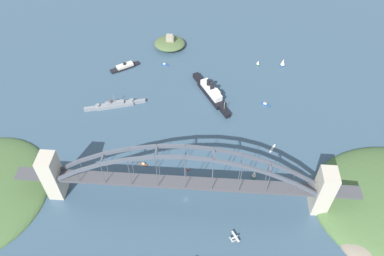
{
  "coord_description": "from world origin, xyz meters",
  "views": [
    {
      "loc": [
        17.94,
        -179.94,
        284.86
      ],
      "look_at": [
        0.0,
        78.98,
        8.0
      ],
      "focal_mm": 35.16,
      "sensor_mm": 36.0,
      "label": 1
    }
  ],
  "objects_px": {
    "ocean_liner": "(211,92)",
    "small_boat_3": "(143,164)",
    "naval_cruiser": "(114,105)",
    "small_boat_2": "(283,62)",
    "fort_island_mid_harbor": "(170,43)",
    "harbor_arch_bridge": "(185,181)",
    "small_boat_5": "(258,63)",
    "channel_marker_buoy": "(188,169)",
    "small_boat_1": "(265,104)",
    "harbor_ferry_steamer": "(125,67)",
    "small_boat_4": "(273,148)",
    "seaplane_second_in_formation": "(234,238)",
    "small_boat_0": "(165,64)",
    "small_boat_6": "(254,174)"
  },
  "relations": [
    {
      "from": "fort_island_mid_harbor",
      "to": "small_boat_2",
      "type": "relative_size",
      "value": 3.62
    },
    {
      "from": "small_boat_0",
      "to": "small_boat_1",
      "type": "distance_m",
      "value": 135.11
    },
    {
      "from": "seaplane_second_in_formation",
      "to": "channel_marker_buoy",
      "type": "height_order",
      "value": "seaplane_second_in_formation"
    },
    {
      "from": "harbor_ferry_steamer",
      "to": "small_boat_3",
      "type": "height_order",
      "value": "harbor_ferry_steamer"
    },
    {
      "from": "small_boat_0",
      "to": "channel_marker_buoy",
      "type": "distance_m",
      "value": 163.67
    },
    {
      "from": "ocean_liner",
      "to": "small_boat_1",
      "type": "height_order",
      "value": "ocean_liner"
    },
    {
      "from": "small_boat_2",
      "to": "naval_cruiser",
      "type": "bearing_deg",
      "value": -155.56
    },
    {
      "from": "small_boat_2",
      "to": "small_boat_5",
      "type": "distance_m",
      "value": 30.09
    },
    {
      "from": "harbor_arch_bridge",
      "to": "ocean_liner",
      "type": "height_order",
      "value": "harbor_arch_bridge"
    },
    {
      "from": "channel_marker_buoy",
      "to": "small_boat_3",
      "type": "bearing_deg",
      "value": 175.59
    },
    {
      "from": "ocean_liner",
      "to": "harbor_ferry_steamer",
      "type": "distance_m",
      "value": 115.18
    },
    {
      "from": "small_boat_3",
      "to": "small_boat_5",
      "type": "distance_m",
      "value": 201.57
    },
    {
      "from": "small_boat_3",
      "to": "channel_marker_buoy",
      "type": "relative_size",
      "value": 3.38
    },
    {
      "from": "ocean_liner",
      "to": "small_boat_4",
      "type": "distance_m",
      "value": 97.52
    },
    {
      "from": "seaplane_second_in_formation",
      "to": "small_boat_5",
      "type": "relative_size",
      "value": 1.51
    },
    {
      "from": "naval_cruiser",
      "to": "seaplane_second_in_formation",
      "type": "distance_m",
      "value": 196.7
    },
    {
      "from": "ocean_liner",
      "to": "small_boat_3",
      "type": "xyz_separation_m",
      "value": [
        -61.06,
        -102.21,
        -4.81
      ]
    },
    {
      "from": "channel_marker_buoy",
      "to": "small_boat_0",
      "type": "bearing_deg",
      "value": 104.5
    },
    {
      "from": "fort_island_mid_harbor",
      "to": "channel_marker_buoy",
      "type": "bearing_deg",
      "value": -78.86
    },
    {
      "from": "small_boat_3",
      "to": "small_boat_5",
      "type": "relative_size",
      "value": 1.41
    },
    {
      "from": "naval_cruiser",
      "to": "ocean_liner",
      "type": "bearing_deg",
      "value": 13.27
    },
    {
      "from": "channel_marker_buoy",
      "to": "seaplane_second_in_formation",
      "type": "bearing_deg",
      "value": -57.34
    },
    {
      "from": "small_boat_2",
      "to": "small_boat_4",
      "type": "xyz_separation_m",
      "value": [
        -22.52,
        -135.76,
        -4.41
      ]
    },
    {
      "from": "small_boat_4",
      "to": "channel_marker_buoy",
      "type": "height_order",
      "value": "channel_marker_buoy"
    },
    {
      "from": "small_boat_6",
      "to": "harbor_ferry_steamer",
      "type": "bearing_deg",
      "value": 134.61
    },
    {
      "from": "ocean_liner",
      "to": "small_boat_0",
      "type": "xyz_separation_m",
      "value": [
        -58.6,
        52.89,
        -4.79
      ]
    },
    {
      "from": "ocean_liner",
      "to": "small_boat_2",
      "type": "bearing_deg",
      "value": 35.75
    },
    {
      "from": "small_boat_1",
      "to": "small_boat_5",
      "type": "distance_m",
      "value": 72.64
    },
    {
      "from": "harbor_ferry_steamer",
      "to": "fort_island_mid_harbor",
      "type": "relative_size",
      "value": 0.86
    },
    {
      "from": "channel_marker_buoy",
      "to": "ocean_liner",
      "type": "bearing_deg",
      "value": 80.53
    },
    {
      "from": "fort_island_mid_harbor",
      "to": "seaplane_second_in_formation",
      "type": "height_order",
      "value": "fort_island_mid_harbor"
    },
    {
      "from": "small_boat_1",
      "to": "small_boat_2",
      "type": "height_order",
      "value": "small_boat_2"
    },
    {
      "from": "naval_cruiser",
      "to": "small_boat_2",
      "type": "distance_m",
      "value": 209.57
    },
    {
      "from": "ocean_liner",
      "to": "small_boat_0",
      "type": "height_order",
      "value": "ocean_liner"
    },
    {
      "from": "small_boat_5",
      "to": "channel_marker_buoy",
      "type": "relative_size",
      "value": 2.39
    },
    {
      "from": "fort_island_mid_harbor",
      "to": "small_boat_1",
      "type": "bearing_deg",
      "value": -41.29
    },
    {
      "from": "small_boat_2",
      "to": "small_boat_6",
      "type": "distance_m",
      "value": 175.97
    },
    {
      "from": "small_boat_1",
      "to": "small_boat_4",
      "type": "relative_size",
      "value": 1.07
    },
    {
      "from": "ocean_liner",
      "to": "small_boat_5",
      "type": "distance_m",
      "value": 83.5
    },
    {
      "from": "naval_cruiser",
      "to": "small_boat_2",
      "type": "bearing_deg",
      "value": 24.44
    },
    {
      "from": "fort_island_mid_harbor",
      "to": "small_boat_4",
      "type": "distance_m",
      "value": 204.96
    },
    {
      "from": "fort_island_mid_harbor",
      "to": "small_boat_4",
      "type": "bearing_deg",
      "value": -54.1
    },
    {
      "from": "small_boat_5",
      "to": "channel_marker_buoy",
      "type": "distance_m",
      "value": 182.88
    },
    {
      "from": "small_boat_5",
      "to": "small_boat_3",
      "type": "bearing_deg",
      "value": -125.55
    },
    {
      "from": "small_boat_4",
      "to": "small_boat_6",
      "type": "xyz_separation_m",
      "value": [
        -19.78,
        -35.05,
        3.09
      ]
    },
    {
      "from": "naval_cruiser",
      "to": "harbor_ferry_steamer",
      "type": "height_order",
      "value": "naval_cruiser"
    },
    {
      "from": "ocean_liner",
      "to": "small_boat_2",
      "type": "distance_m",
      "value": 106.13
    },
    {
      "from": "fort_island_mid_harbor",
      "to": "small_boat_6",
      "type": "distance_m",
      "value": 224.7
    },
    {
      "from": "fort_island_mid_harbor",
      "to": "ocean_liner",
      "type": "bearing_deg",
      "value": -58.48
    },
    {
      "from": "small_boat_1",
      "to": "small_boat_3",
      "type": "height_order",
      "value": "small_boat_1"
    }
  ]
}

